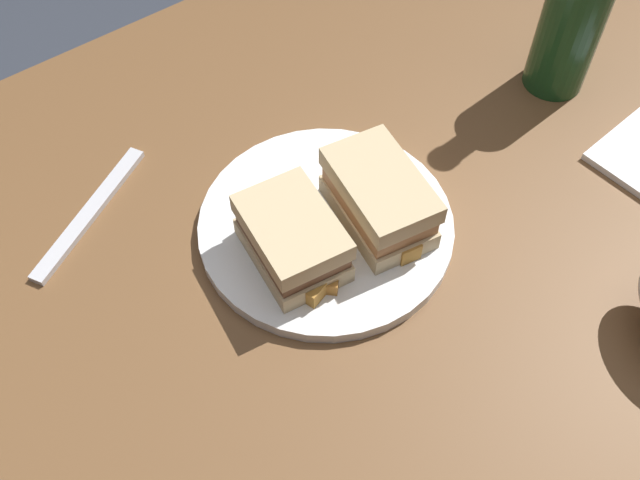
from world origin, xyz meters
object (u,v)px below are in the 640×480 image
object	(u,v)px
sandwich_half_left	(292,239)
plate	(326,226)
sandwich_half_right	(379,198)
fork	(90,212)
cider_bottle	(575,13)

from	to	relation	value
sandwich_half_left	plate	bearing A→B (deg)	-164.85
plate	sandwich_half_right	bearing A→B (deg)	148.78
sandwich_half_right	fork	bearing A→B (deg)	-39.82
plate	fork	bearing A→B (deg)	-41.64
sandwich_half_right	cider_bottle	bearing A→B (deg)	-172.61
cider_bottle	sandwich_half_left	bearing A→B (deg)	3.74
sandwich_half_right	fork	world-z (taller)	sandwich_half_right
plate	sandwich_half_left	size ratio (longest dim) A/B	2.22
sandwich_half_left	cider_bottle	world-z (taller)	cider_bottle
sandwich_half_right	cider_bottle	xyz separation A→B (m)	(-0.30, -0.04, 0.05)
sandwich_half_left	cider_bottle	xyz separation A→B (m)	(-0.39, -0.03, 0.05)
sandwich_half_left	sandwich_half_right	size ratio (longest dim) A/B	0.90
sandwich_half_left	fork	size ratio (longest dim) A/B	0.63
fork	sandwich_half_right	bearing A→B (deg)	-68.97
plate	sandwich_half_left	bearing A→B (deg)	15.15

